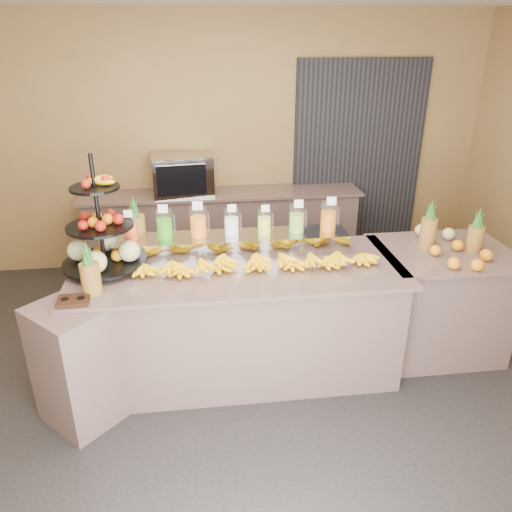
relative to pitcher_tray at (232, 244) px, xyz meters
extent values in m
plane|color=black|center=(0.02, -0.58, -1.01)|extent=(6.00, 6.00, 0.00)
cube|color=olive|center=(0.02, 1.93, 0.39)|extent=(6.00, 0.02, 2.80)
cube|color=black|center=(1.62, 1.88, 0.19)|extent=(1.50, 0.06, 2.20)
cube|color=gray|center=(0.02, -0.28, -0.56)|extent=(2.40, 0.90, 0.90)
cube|color=gray|center=(0.02, -0.28, -0.09)|extent=(2.50, 1.00, 0.03)
cube|color=gray|center=(-1.13, -0.68, -0.56)|extent=(0.71, 0.71, 0.90)
cube|color=gray|center=(1.72, -0.18, -0.56)|extent=(1.00, 0.80, 0.90)
cube|color=gray|center=(1.72, -0.18, -0.09)|extent=(1.08, 0.88, 0.03)
cube|color=gray|center=(0.02, 1.67, -0.56)|extent=(3.00, 0.50, 0.90)
cube|color=gray|center=(0.02, 1.67, -0.09)|extent=(3.10, 0.55, 0.03)
cube|color=gray|center=(0.00, 0.00, 0.00)|extent=(1.85, 0.30, 0.15)
cylinder|color=silver|center=(-0.78, 0.00, 0.18)|extent=(0.11, 0.11, 0.20)
cylinder|color=#F74D16|center=(-0.78, 0.00, 0.14)|extent=(0.10, 0.10, 0.14)
cylinder|color=gray|center=(-0.79, 0.01, 0.22)|extent=(0.01, 0.01, 0.24)
cube|color=white|center=(-0.78, -0.05, 0.31)|extent=(0.06, 0.02, 0.06)
cylinder|color=silver|center=(-0.52, 0.00, 0.19)|extent=(0.13, 0.13, 0.23)
cylinder|color=#2D9E0F|center=(-0.52, 0.00, 0.15)|extent=(0.12, 0.12, 0.16)
cylinder|color=gray|center=(-0.54, 0.01, 0.24)|extent=(0.01, 0.01, 0.27)
cube|color=white|center=(-0.52, -0.06, 0.34)|extent=(0.07, 0.02, 0.06)
cylinder|color=silver|center=(-0.26, 0.00, 0.20)|extent=(0.13, 0.13, 0.24)
cylinder|color=orange|center=(-0.26, 0.00, 0.16)|extent=(0.12, 0.12, 0.17)
cylinder|color=gray|center=(-0.28, 0.01, 0.25)|extent=(0.01, 0.01, 0.29)
cube|color=white|center=(-0.26, -0.06, 0.35)|extent=(0.08, 0.02, 0.07)
cylinder|color=silver|center=(0.00, 0.00, 0.18)|extent=(0.12, 0.12, 0.21)
cylinder|color=white|center=(0.00, 0.00, 0.15)|extent=(0.11, 0.11, 0.15)
cylinder|color=gray|center=(-0.01, 0.01, 0.23)|extent=(0.01, 0.01, 0.25)
cube|color=white|center=(0.00, -0.05, 0.32)|extent=(0.07, 0.02, 0.06)
cylinder|color=silver|center=(0.26, 0.00, 0.18)|extent=(0.11, 0.11, 0.20)
cylinder|color=#D0D73F|center=(0.26, 0.00, 0.14)|extent=(0.10, 0.10, 0.14)
cylinder|color=gray|center=(0.25, 0.01, 0.22)|extent=(0.01, 0.01, 0.24)
cube|color=white|center=(0.26, -0.05, 0.30)|extent=(0.06, 0.02, 0.06)
cylinder|color=silver|center=(0.52, 0.00, 0.19)|extent=(0.12, 0.12, 0.23)
cylinder|color=#76B644|center=(0.52, 0.00, 0.15)|extent=(0.12, 0.12, 0.15)
cylinder|color=gray|center=(0.50, 0.01, 0.24)|extent=(0.01, 0.01, 0.27)
cube|color=white|center=(0.52, -0.06, 0.33)|extent=(0.07, 0.02, 0.06)
cylinder|color=silver|center=(0.78, 0.00, 0.19)|extent=(0.13, 0.13, 0.24)
cylinder|color=#D3670F|center=(0.78, 0.00, 0.16)|extent=(0.12, 0.12, 0.16)
cylinder|color=gray|center=(0.76, 0.01, 0.25)|extent=(0.01, 0.01, 0.28)
cube|color=white|center=(0.78, -0.06, 0.34)|extent=(0.08, 0.02, 0.06)
ellipsoid|color=yellow|center=(-0.66, -0.31, -0.03)|extent=(0.22, 0.17, 0.09)
ellipsoid|color=yellow|center=(-0.39, -0.31, -0.03)|extent=(0.22, 0.17, 0.09)
ellipsoid|color=yellow|center=(-0.13, -0.31, -0.03)|extent=(0.22, 0.17, 0.09)
ellipsoid|color=yellow|center=(0.14, -0.31, -0.03)|extent=(0.22, 0.17, 0.09)
ellipsoid|color=yellow|center=(0.41, -0.31, -0.03)|extent=(0.22, 0.17, 0.09)
ellipsoid|color=yellow|center=(0.68, -0.31, -0.03)|extent=(0.22, 0.17, 0.09)
ellipsoid|color=yellow|center=(0.95, -0.31, -0.03)|extent=(0.22, 0.17, 0.09)
ellipsoid|color=yellow|center=(-0.50, -0.31, 0.04)|extent=(0.18, 0.15, 0.08)
ellipsoid|color=yellow|center=(-0.29, -0.31, 0.04)|extent=(0.18, 0.15, 0.08)
ellipsoid|color=yellow|center=(-0.07, -0.31, 0.04)|extent=(0.18, 0.15, 0.08)
ellipsoid|color=yellow|center=(0.14, -0.31, 0.04)|extent=(0.18, 0.15, 0.08)
ellipsoid|color=yellow|center=(0.36, -0.31, 0.04)|extent=(0.18, 0.15, 0.08)
ellipsoid|color=yellow|center=(0.58, -0.31, 0.04)|extent=(0.18, 0.15, 0.08)
ellipsoid|color=yellow|center=(0.79, -0.31, 0.04)|extent=(0.18, 0.15, 0.08)
cylinder|color=black|center=(-0.97, -0.17, 0.36)|extent=(0.03, 0.03, 0.87)
cylinder|color=black|center=(-0.97, -0.17, -0.03)|extent=(0.68, 0.68, 0.02)
cylinder|color=black|center=(-0.97, -0.17, 0.26)|extent=(0.53, 0.53, 0.02)
cylinder|color=black|center=(-0.97, -0.17, 0.55)|extent=(0.38, 0.38, 0.02)
sphere|color=beige|center=(-0.78, -0.17, 0.06)|extent=(0.16, 0.16, 0.16)
sphere|color=maroon|center=(-0.84, -0.17, 0.31)|extent=(0.08, 0.08, 0.08)
sphere|color=orange|center=(-1.07, -0.17, 0.03)|extent=(0.09, 0.09, 0.09)
cube|color=black|center=(-1.10, -0.68, -0.06)|extent=(0.21, 0.16, 0.03)
cylinder|color=brown|center=(-1.00, -0.57, 0.04)|extent=(0.13, 0.13, 0.22)
cone|color=#1B4A18|center=(-1.00, -0.57, 0.23)|extent=(0.07, 0.07, 0.16)
cylinder|color=brown|center=(-0.76, 0.16, 0.07)|extent=(0.16, 0.16, 0.29)
cone|color=#1B4A18|center=(-0.76, 0.16, 0.29)|extent=(0.08, 0.08, 0.16)
cylinder|color=brown|center=(1.59, -0.11, 0.05)|extent=(0.14, 0.14, 0.26)
cylinder|color=brown|center=(1.94, -0.22, 0.03)|extent=(0.13, 0.13, 0.21)
ellipsoid|color=orange|center=(1.75, -0.38, -0.03)|extent=(0.38, 0.26, 0.10)
cube|color=gray|center=(-0.40, 1.67, 0.14)|extent=(0.69, 0.52, 0.43)
camera|label=1|loc=(-0.27, -3.67, 1.55)|focal=35.00mm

